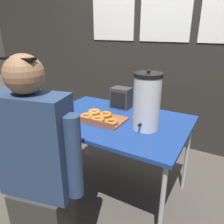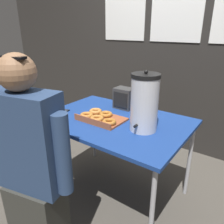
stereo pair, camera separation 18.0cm
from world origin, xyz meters
name	(u,v)px [view 1 (the left image)]	position (x,y,z in m)	size (l,w,h in m)	color
ground_plane	(114,191)	(0.00, 0.00, 0.00)	(12.00, 12.00, 0.00)	#4C473F
back_wall	(165,29)	(0.00, 1.22, 1.45)	(6.00, 0.11, 2.90)	#282623
folding_table	(114,125)	(0.00, 0.00, 0.70)	(1.20, 0.84, 0.75)	navy
donut_box	(100,118)	(-0.09, -0.08, 0.77)	(0.39, 0.27, 0.05)	brown
coffee_urn	(147,102)	(0.29, -0.03, 0.96)	(0.20, 0.23, 0.45)	silver
cell_phone	(60,114)	(-0.47, -0.14, 0.75)	(0.09, 0.14, 0.01)	black
space_heater	(121,98)	(-0.08, 0.28, 0.84)	(0.18, 0.14, 0.19)	#333333
person_seated	(38,171)	(-0.13, -0.72, 0.64)	(0.58, 0.32, 1.34)	#33332D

